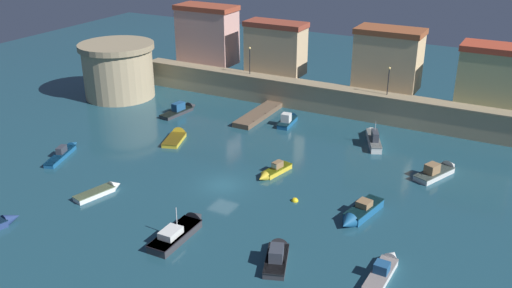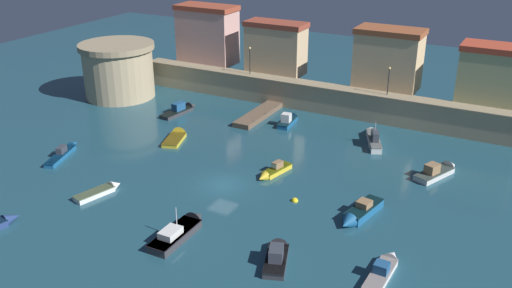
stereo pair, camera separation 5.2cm
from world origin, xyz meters
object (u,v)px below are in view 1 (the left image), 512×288
moored_boat_9 (384,268)px  moored_boat_6 (102,191)px  moored_boat_3 (273,171)px  moored_boat_13 (289,120)px  moored_boat_5 (64,152)px  moored_boat_0 (182,109)px  quay_lamp_0 (250,56)px  moored_boat_4 (373,138)px  moored_boat_11 (277,253)px  fortress_tower (118,70)px  mooring_buoy_0 (295,201)px  moored_boat_1 (177,136)px  moored_boat_2 (440,170)px  moored_boat_7 (182,230)px  moored_boat_10 (359,213)px  quay_lamp_1 (389,76)px

moored_boat_9 → moored_boat_6: bearing=92.3°
moored_boat_3 → moored_boat_13: moored_boat_13 is taller
moored_boat_5 → moored_boat_0: bearing=-30.3°
quay_lamp_0 → moored_boat_3: quay_lamp_0 is taller
moored_boat_4 → moored_boat_11: bearing=157.3°
moored_boat_3 → moored_boat_11: moored_boat_11 is taller
quay_lamp_0 → moored_boat_6: 32.51m
fortress_tower → mooring_buoy_0: size_ratio=15.97×
moored_boat_0 → moored_boat_1: 9.22m
mooring_buoy_0 → moored_boat_5: bearing=-174.8°
moored_boat_1 → mooring_buoy_0: 20.30m
moored_boat_4 → moored_boat_6: size_ratio=1.40×
moored_boat_0 → moored_boat_2: bearing=-88.3°
fortress_tower → moored_boat_5: 21.23m
moored_boat_0 → moored_boat_5: moored_boat_0 is taller
moored_boat_6 → mooring_buoy_0: size_ratio=7.70×
moored_boat_6 → moored_boat_0: bearing=30.4°
moored_boat_7 → moored_boat_13: bearing=5.4°
moored_boat_2 → moored_boat_10: moored_boat_2 is taller
moored_boat_2 → moored_boat_7: size_ratio=0.92×
moored_boat_5 → moored_boat_4: bearing=-75.0°
fortress_tower → moored_boat_4: size_ratio=1.49×
fortress_tower → moored_boat_3: fortress_tower is taller
moored_boat_5 → mooring_buoy_0: size_ratio=10.24×
moored_boat_6 → moored_boat_2: bearing=-40.4°
moored_boat_13 → moored_boat_3: bearing=-166.9°
moored_boat_9 → quay_lamp_1: bearing=17.7°
moored_boat_6 → moored_boat_10: 24.70m
moored_boat_11 → mooring_buoy_0: 9.49m
moored_boat_1 → moored_boat_10: moored_boat_10 is taller
moored_boat_4 → moored_boat_11: (0.37, -26.49, -0.13)m
moored_boat_3 → moored_boat_9: moored_boat_9 is taller
quay_lamp_0 → moored_boat_1: 18.12m
fortress_tower → moored_boat_1: bearing=-29.2°
quay_lamp_1 → moored_boat_4: bearing=-84.4°
moored_boat_7 → moored_boat_6: bearing=77.0°
quay_lamp_0 → moored_boat_1: (-0.66, -17.09, -5.99)m
moored_boat_4 → moored_boat_10: bearing=169.8°
quay_lamp_1 → moored_boat_9: quay_lamp_1 is taller
moored_boat_10 → mooring_buoy_0: 6.40m
moored_boat_10 → moored_boat_1: bearing=-95.3°
moored_boat_6 → moored_boat_1: bearing=21.0°
quay_lamp_1 → moored_boat_11: 34.14m
moored_boat_5 → mooring_buoy_0: bearing=-103.8°
moored_boat_10 → quay_lamp_1: bearing=-157.5°
moored_boat_3 → moored_boat_4: bearing=166.4°
quay_lamp_0 → moored_boat_7: size_ratio=0.56×
moored_boat_9 → mooring_buoy_0: moored_boat_9 is taller
quay_lamp_0 → moored_boat_13: (9.08, -6.17, -5.77)m
moored_boat_2 → moored_boat_11: size_ratio=1.13×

